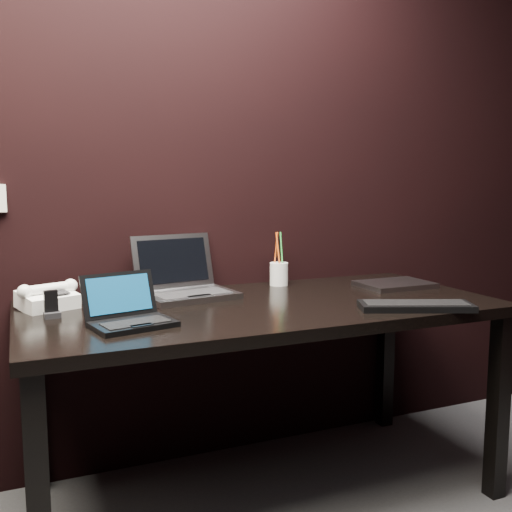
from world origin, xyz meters
name	(u,v)px	position (x,y,z in m)	size (l,w,h in m)	color
wall_back	(154,151)	(0.00, 1.80, 1.30)	(4.00, 4.00, 0.00)	black
desk	(263,324)	(0.30, 1.40, 0.66)	(1.70, 0.80, 0.74)	black
netbook	(129,315)	(-0.21, 1.26, 0.77)	(0.28, 0.26, 0.15)	black
silver_laptop	(185,285)	(0.07, 1.63, 0.78)	(0.38, 0.35, 0.23)	#96969B
ext_keyboard	(416,306)	(0.74, 1.10, 0.75)	(0.41, 0.27, 0.02)	black
closed_laptop	(395,284)	(0.94, 1.48, 0.75)	(0.30, 0.22, 0.02)	gray
desk_phone	(48,298)	(-0.43, 1.60, 0.78)	(0.22, 0.21, 0.10)	white
mobile_phone	(51,307)	(-0.43, 1.46, 0.77)	(0.05, 0.05, 0.09)	black
pen_cup	(279,273)	(0.51, 1.71, 0.79)	(0.10, 0.10, 0.23)	silver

